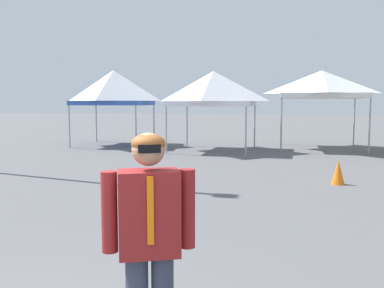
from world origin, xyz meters
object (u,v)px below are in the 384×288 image
canopy_tent_center (322,84)px  traffic_cone_lot_center (338,172)px  canopy_tent_behind_left (213,89)px  canopy_tent_right_of_center (114,88)px  person_foreground (149,239)px

canopy_tent_center → traffic_cone_lot_center: size_ratio=5.95×
canopy_tent_behind_left → traffic_cone_lot_center: (3.94, -6.55, -2.24)m
canopy_tent_right_of_center → canopy_tent_center: size_ratio=0.98×
canopy_tent_center → canopy_tent_right_of_center: bearing=-178.6°
canopy_tent_center → canopy_tent_behind_left: bearing=-160.6°
traffic_cone_lot_center → person_foreground: bearing=-107.6°
canopy_tent_right_of_center → canopy_tent_behind_left: size_ratio=1.00×
canopy_tent_right_of_center → person_foreground: size_ratio=1.93×
canopy_tent_right_of_center → person_foreground: 16.92m
person_foreground → canopy_tent_center: bearing=79.5°
canopy_tent_behind_left → canopy_tent_center: size_ratio=0.98×
canopy_tent_behind_left → person_foreground: (1.47, -14.30, -1.50)m
canopy_tent_center → person_foreground: canopy_tent_center is taller
canopy_tent_center → person_foreground: bearing=-100.5°
canopy_tent_behind_left → traffic_cone_lot_center: bearing=-59.0°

